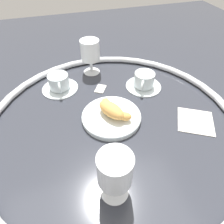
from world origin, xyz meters
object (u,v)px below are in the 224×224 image
Objects in this scene: coffee_cup_near at (144,81)px; folded_napkin at (196,121)px; juice_glass_right at (115,171)px; croissant_large at (113,110)px; sugar_packet at (100,88)px; juice_glass_left at (91,51)px; pastry_plate at (112,116)px; coffee_cup_far at (59,83)px.

coffee_cup_near reaches higher than folded_napkin.
coffee_cup_near is 0.97× the size of juice_glass_right.
sugar_packet is at bearing 179.91° from croissant_large.
juice_glass_left is (-0.16, -0.16, 0.07)m from coffee_cup_near.
juice_glass_left is at bearing 179.67° from pastry_plate.
pastry_plate is at bearing 164.68° from juice_glass_right.
coffee_cup_far is 0.97× the size of juice_glass_right.
juice_glass_right is at bearing 21.57° from sugar_packet.
pastry_plate is 3.85× the size of sugar_packet.
coffee_cup_far is 1.24× the size of folded_napkin.
croissant_large is 0.26m from coffee_cup_far.
juice_glass_left reaches higher than folded_napkin.
juice_glass_right is at bearing -65.48° from folded_napkin.
folded_napkin is (0.25, 0.25, -0.00)m from sugar_packet.
coffee_cup_far is at bearing -127.08° from folded_napkin.
juice_glass_right is at bearing -15.32° from pastry_plate.
folded_napkin is at bearing 52.92° from coffee_cup_far.
juice_glass_left is at bearing -134.64° from coffee_cup_near.
folded_napkin is at bearing 21.46° from coffee_cup_near.
juice_glass_right is (0.24, -0.06, 0.08)m from pastry_plate.
juice_glass_right reaches higher than croissant_large.
pastry_plate is 1.75× the size of folded_napkin.
croissant_large is 0.27m from folded_napkin.
folded_napkin is (0.38, 0.25, -0.09)m from juice_glass_left.
pastry_plate is at bearing 34.48° from coffee_cup_far.
coffee_cup_near reaches higher than pastry_plate.
pastry_plate is 1.37× the size of juice_glass_left.
coffee_cup_far is (-0.21, -0.14, 0.02)m from pastry_plate.
pastry_plate is 1.41× the size of coffee_cup_near.
juice_glass_right reaches higher than folded_napkin.
juice_glass_left is (-0.08, 0.15, 0.07)m from coffee_cup_far.
folded_napkin is (-0.15, 0.32, -0.09)m from juice_glass_right.
juice_glass_right is 0.36m from folded_napkin.
coffee_cup_far is 0.16m from sugar_packet.
coffee_cup_near is 1.00× the size of coffee_cup_far.
coffee_cup_far is 0.97× the size of juice_glass_left.
juice_glass_right reaches higher than pastry_plate.
juice_glass_left reaches higher than coffee_cup_far.
juice_glass_right is at bearing -32.24° from coffee_cup_near.
coffee_cup_near is at bearing -158.54° from folded_napkin.
coffee_cup_near is at bearing 45.36° from juice_glass_left.
pastry_plate is at bearing -109.64° from folded_napkin.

